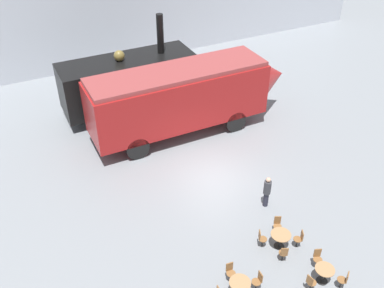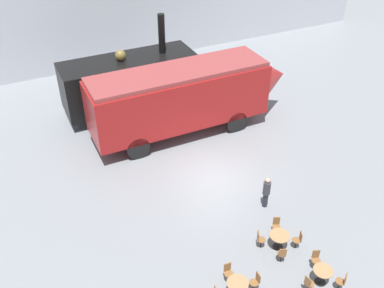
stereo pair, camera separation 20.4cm
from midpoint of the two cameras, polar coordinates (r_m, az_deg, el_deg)
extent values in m
plane|color=gray|center=(21.81, 2.64, -4.30)|extent=(80.00, 80.00, 0.00)
cube|color=#B2B7C1|center=(32.41, -10.75, 17.88)|extent=(44.00, 0.15, 9.00)
cube|color=black|center=(26.60, -8.71, 8.35)|extent=(8.10, 2.70, 2.80)
cylinder|color=black|center=(26.23, -4.49, 14.44)|extent=(0.41, 0.41, 2.37)
sphere|color=brown|center=(25.78, -9.91, 11.52)|extent=(0.64, 0.64, 0.64)
cylinder|color=black|center=(26.99, -2.64, 5.44)|extent=(0.94, 0.12, 0.94)
cylinder|color=black|center=(29.09, -4.73, 7.69)|extent=(0.94, 0.12, 0.94)
cylinder|color=black|center=(25.73, -12.57, 2.93)|extent=(0.94, 0.12, 0.94)
cylinder|color=black|center=(27.93, -14.02, 5.45)|extent=(0.94, 0.12, 0.94)
cube|color=maroon|center=(23.84, -2.07, 6.17)|extent=(10.03, 2.86, 2.92)
cone|color=maroon|center=(26.58, 9.96, 8.87)|extent=(2.00, 2.72, 2.72)
cube|color=brown|center=(23.12, -2.15, 9.59)|extent=(9.83, 2.63, 0.24)
cylinder|color=black|center=(24.88, 5.66, 2.94)|extent=(1.28, 0.12, 1.28)
cylinder|color=black|center=(26.90, 2.65, 5.75)|extent=(1.28, 0.12, 1.28)
cylinder|color=black|center=(22.75, -7.45, -0.66)|extent=(1.28, 0.12, 1.28)
cylinder|color=black|center=(24.94, -9.62, 2.66)|extent=(1.28, 0.12, 1.28)
cylinder|color=#9E754C|center=(16.47, 6.05, -17.91)|extent=(0.81, 0.81, 0.03)
cylinder|color=black|center=(18.80, 11.21, -13.21)|extent=(0.44, 0.44, 0.02)
cylinder|color=black|center=(18.54, 11.33, -12.50)|extent=(0.08, 0.08, 0.67)
cylinder|color=#9E754C|center=(18.29, 11.46, -11.76)|extent=(0.84, 0.84, 0.03)
cylinder|color=black|center=(18.04, 16.59, -17.07)|extent=(0.44, 0.44, 0.02)
cylinder|color=black|center=(17.78, 16.78, -16.39)|extent=(0.08, 0.08, 0.66)
cylinder|color=#9E754C|center=(17.52, 16.98, -15.68)|extent=(0.75, 0.75, 0.03)
cylinder|color=black|center=(17.13, 8.14, -18.20)|extent=(0.06, 0.06, 0.42)
cylinder|color=brown|center=(16.95, 8.20, -17.74)|extent=(0.36, 0.36, 0.03)
cube|color=brown|center=(16.83, 8.75, -17.10)|extent=(0.06, 0.29, 0.42)
cylinder|color=black|center=(17.26, 4.82, -17.28)|extent=(0.06, 0.06, 0.42)
cylinder|color=brown|center=(17.09, 4.86, -16.82)|extent=(0.36, 0.36, 0.03)
cube|color=brown|center=(16.99, 4.66, -15.98)|extent=(0.29, 0.06, 0.42)
cylinder|color=black|center=(18.53, 9.03, -12.87)|extent=(0.06, 0.06, 0.42)
cylinder|color=brown|center=(18.36, 9.10, -12.40)|extent=(0.36, 0.36, 0.03)
cube|color=brown|center=(18.18, 8.68, -11.94)|extent=(0.16, 0.28, 0.42)
cylinder|color=black|center=(18.19, 11.64, -14.48)|extent=(0.06, 0.06, 0.42)
cylinder|color=brown|center=(18.02, 11.73, -14.02)|extent=(0.36, 0.36, 0.03)
cube|color=brown|center=(17.75, 11.90, -13.91)|extent=(0.28, 0.16, 0.42)
cylinder|color=black|center=(18.80, 13.50, -12.70)|extent=(0.06, 0.06, 0.42)
cylinder|color=brown|center=(18.63, 13.59, -12.24)|extent=(0.36, 0.36, 0.03)
cube|color=brown|center=(18.51, 14.16, -11.74)|extent=(0.16, 0.28, 0.42)
cylinder|color=black|center=(19.13, 10.94, -11.19)|extent=(0.06, 0.06, 0.42)
cylinder|color=brown|center=(18.97, 11.02, -10.72)|extent=(0.36, 0.36, 0.03)
cube|color=brown|center=(18.92, 11.03, -9.92)|extent=(0.28, 0.16, 0.42)
cylinder|color=black|center=(17.91, 18.90, -17.20)|extent=(0.06, 0.06, 0.42)
cylinder|color=brown|center=(17.74, 19.04, -16.75)|extent=(0.36, 0.36, 0.03)
cube|color=brown|center=(17.58, 19.69, -16.41)|extent=(0.25, 0.21, 0.42)
cylinder|color=black|center=(18.28, 15.99, -15.05)|extent=(0.06, 0.06, 0.42)
cylinder|color=brown|center=(18.11, 16.10, -14.59)|extent=(0.36, 0.36, 0.03)
cube|color=brown|center=(18.03, 16.06, -13.76)|extent=(0.28, 0.14, 0.42)
cylinder|color=black|center=(17.52, 15.20, -17.82)|extent=(0.06, 0.06, 0.42)
cylinder|color=brown|center=(17.34, 15.32, -17.37)|extent=(0.36, 0.36, 0.03)
cube|color=brown|center=(17.09, 15.09, -17.17)|extent=(0.09, 0.29, 0.42)
cylinder|color=#262633|center=(20.21, 9.53, -7.26)|extent=(0.24, 0.24, 0.76)
cylinder|color=#333338|center=(19.74, 9.73, -5.72)|extent=(0.34, 0.34, 0.68)
sphere|color=tan|center=(19.45, 9.86, -4.73)|extent=(0.22, 0.22, 0.22)
camera|label=1|loc=(0.10, -90.28, -0.19)|focal=40.00mm
camera|label=2|loc=(0.10, 89.72, 0.19)|focal=40.00mm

